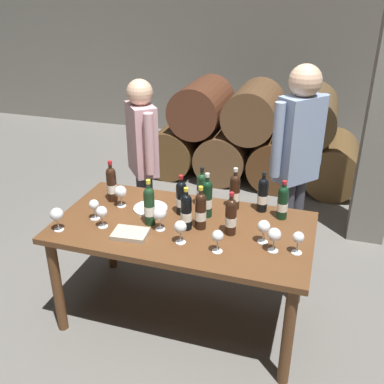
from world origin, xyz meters
name	(u,v)px	position (x,y,z in m)	size (l,w,h in m)	color
ground_plane	(184,314)	(0.00, 0.00, 0.00)	(14.00, 14.00, 0.00)	#66635E
cellar_back_wall	(277,43)	(0.00, 4.20, 1.40)	(10.00, 0.24, 2.80)	slate
barrel_stack	(253,136)	(0.00, 2.60, 0.53)	(2.49, 0.90, 1.15)	brown
dining_table	(183,237)	(0.00, 0.00, 0.67)	(1.70, 0.90, 0.76)	brown
wine_bottle_0	(207,198)	(0.12, 0.17, 0.90)	(0.07, 0.07, 0.32)	black
wine_bottle_1	(263,194)	(0.46, 0.36, 0.89)	(0.07, 0.07, 0.30)	black
wine_bottle_2	(202,189)	(0.04, 0.30, 0.89)	(0.07, 0.07, 0.30)	#19381E
wine_bottle_3	(201,210)	(0.12, 0.00, 0.89)	(0.07, 0.07, 0.30)	black
wine_bottle_4	(235,191)	(0.27, 0.33, 0.89)	(0.07, 0.07, 0.31)	black
wine_bottle_5	(112,184)	(-0.61, 0.19, 0.89)	(0.07, 0.07, 0.31)	black
wine_bottle_6	(186,211)	(0.04, -0.04, 0.89)	(0.07, 0.07, 0.29)	black
wine_bottle_7	(231,216)	(0.32, -0.01, 0.89)	(0.07, 0.07, 0.29)	black
wine_bottle_8	(181,197)	(-0.06, 0.15, 0.88)	(0.07, 0.07, 0.29)	black
wine_bottle_9	(149,205)	(-0.21, -0.05, 0.90)	(0.07, 0.07, 0.32)	#19381E
wine_bottle_10	(283,202)	(0.61, 0.29, 0.88)	(0.07, 0.07, 0.28)	black
wine_glass_0	(102,213)	(-0.49, -0.18, 0.87)	(0.08, 0.08, 0.15)	white
wine_glass_1	(264,227)	(0.54, -0.05, 0.87)	(0.08, 0.08, 0.15)	white
wine_glass_2	(94,206)	(-0.60, -0.10, 0.86)	(0.07, 0.07, 0.14)	white
wine_glass_3	(218,237)	(0.30, -0.24, 0.86)	(0.07, 0.07, 0.15)	white
wine_glass_4	(160,214)	(-0.12, -0.10, 0.87)	(0.09, 0.09, 0.16)	white
wine_glass_5	(274,235)	(0.61, -0.13, 0.87)	(0.08, 0.08, 0.16)	white
wine_glass_6	(298,238)	(0.75, -0.11, 0.86)	(0.07, 0.07, 0.14)	white
wine_glass_7	(57,215)	(-0.75, -0.31, 0.87)	(0.09, 0.09, 0.16)	white
wine_glass_8	(120,192)	(-0.51, 0.12, 0.87)	(0.09, 0.09, 0.16)	white
wine_glass_9	(180,228)	(0.05, -0.21, 0.87)	(0.08, 0.08, 0.15)	white
tasting_notebook	(130,234)	(-0.28, -0.23, 0.77)	(0.22, 0.16, 0.03)	#B2A893
serving_plate	(150,208)	(-0.29, 0.14, 0.77)	(0.24, 0.24, 0.01)	white
sommelier_presenting	(297,156)	(0.64, 0.75, 1.04)	(0.35, 0.39, 1.72)	#383842
taster_seated_left	(143,155)	(-0.59, 0.72, 0.92)	(0.34, 0.40, 1.54)	#383842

